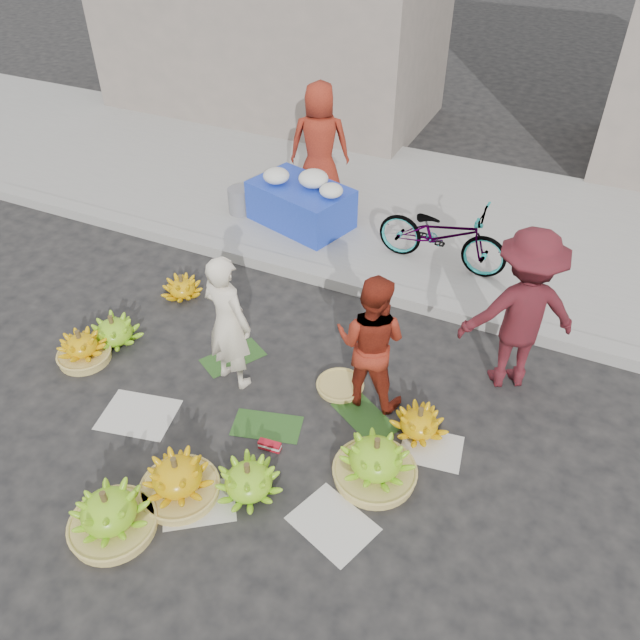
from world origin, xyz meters
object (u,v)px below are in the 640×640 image
at_px(banana_bunch_0, 82,348).
at_px(bicycle, 442,234).
at_px(banana_bunch_4, 376,460).
at_px(vendor_cream, 228,322).
at_px(flower_table, 301,202).

relative_size(banana_bunch_0, bicycle, 0.33).
xyz_separation_m(banana_bunch_4, bicycle, (-0.42, 3.32, 0.34)).
distance_m(vendor_cream, flower_table, 3.07).
bearing_deg(banana_bunch_4, banana_bunch_0, 178.02).
distance_m(banana_bunch_0, flower_table, 3.53).
height_order(flower_table, bicycle, bicycle).
distance_m(banana_bunch_0, banana_bunch_4, 3.35).
relative_size(banana_bunch_0, banana_bunch_4, 0.71).
height_order(banana_bunch_0, banana_bunch_4, banana_bunch_4).
bearing_deg(banana_bunch_4, bicycle, 97.24).
xyz_separation_m(banana_bunch_4, vendor_cream, (-1.76, 0.54, 0.53)).
xyz_separation_m(banana_bunch_4, flower_table, (-2.45, 3.52, 0.23)).
bearing_deg(banana_bunch_0, vendor_cream, 14.90).
bearing_deg(bicycle, vendor_cream, 156.95).
bearing_deg(vendor_cream, flower_table, -64.00).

